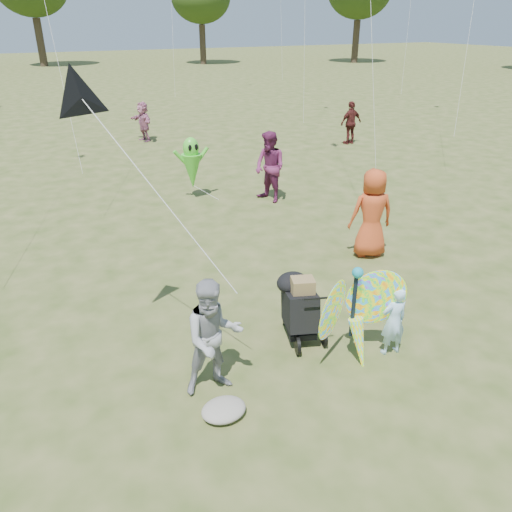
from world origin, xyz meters
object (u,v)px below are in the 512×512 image
Objects in this scene: crowd_a at (372,213)px; crowd_h at (351,123)px; adult_man at (213,337)px; butterfly_kite at (356,316)px; crowd_e at (270,167)px; child_girl at (394,321)px; crowd_j at (143,121)px; alien_kite at (192,165)px; jogging_stroller at (299,303)px.

crowd_a reaches higher than crowd_h.
butterfly_kite is at bearing -3.49° from adult_man.
crowd_e reaches higher than crowd_h.
child_girl is at bearing -8.67° from butterfly_kite.
crowd_e is (-0.23, 4.05, 0.01)m from crowd_a.
crowd_j is at bearing -85.25° from child_girl.
child_girl is at bearing 73.87° from crowd_a.
alien_kite is (-0.80, -7.89, 0.18)m from crowd_j.
crowd_h reaches higher than adult_man.
crowd_e reaches higher than butterfly_kite.
crowd_h is 13.94m from jogging_stroller.
butterfly_kite is at bearing -46.55° from jogging_stroller.
crowd_e reaches higher than jogging_stroller.
child_girl is 2.74m from adult_man.
child_girl is 16.02m from crowd_j.
alien_kite is (0.90, 7.11, 0.36)m from jogging_stroller.
crowd_e is (1.70, 7.00, 0.39)m from child_girl.
alien_kite is at bearing -51.32° from crowd_a.
alien_kite reaches higher than adult_man.
butterfly_kite is at bearing -33.81° from crowd_e.
crowd_e is 7.29m from butterfly_kite.
jogging_stroller is at bearing 46.95° from crowd_h.
jogging_stroller is (-8.95, -10.68, -0.22)m from crowd_h.
jogging_stroller is at bearing 113.82° from butterfly_kite.
crowd_h is (7.92, 11.69, 0.27)m from child_girl.
jogging_stroller is 0.65× the size of alien_kite.
alien_kite is (2.55, 7.66, 0.13)m from adult_man.
adult_man is at bearing 43.55° from crowd_h.
adult_man is 0.88× the size of crowd_a.
crowd_a is at bearing 34.98° from adult_man.
crowd_h is 1.48× the size of jogging_stroller.
crowd_e is 9.06m from crowd_j.
crowd_a is 5.56m from alien_kite.
adult_man is at bearing -24.66° from crowd_j.
jogging_stroller is (-1.70, -15.00, -0.18)m from crowd_j.
crowd_h is at bearing 53.22° from adult_man.
child_girl is 0.59× the size of crowd_e.
crowd_h is at bearing 53.58° from butterfly_kite.
crowd_e reaches higher than crowd_a.
alien_kite is at bearing -136.41° from crowd_e.
child_girl is 7.22m from crowd_e.
adult_man is 1.00× the size of crowd_h.
crowd_h is (6.00, 8.73, -0.11)m from crowd_a.
adult_man is 0.87× the size of crowd_e.
alien_kite is (-2.06, 5.17, 0.02)m from crowd_a.
crowd_a is at bearing -68.24° from alien_kite.
crowd_j is 0.91× the size of alien_kite.
adult_man is (-2.69, 0.46, 0.27)m from child_girl.
child_girl is 1.01× the size of jogging_stroller.
jogging_stroller is at bearing 24.89° from adult_man.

